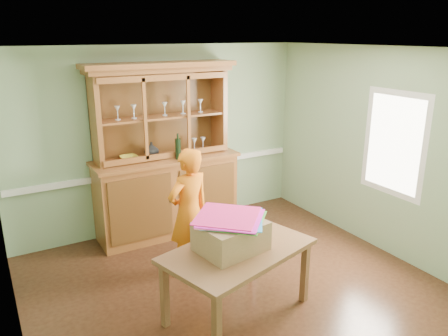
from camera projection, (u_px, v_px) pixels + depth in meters
floor at (230, 284)px, 5.18m from camera, size 4.50×4.50×0.00m
ceiling at (232, 48)px, 4.38m from camera, size 4.50×4.50×0.00m
wall_back at (162, 139)px, 6.44m from camera, size 4.50×0.00×4.50m
wall_left at (4, 217)px, 3.71m from camera, size 0.00×4.00×4.00m
wall_right at (375, 150)px, 5.85m from camera, size 0.00×4.00×4.00m
wall_front at (373, 252)px, 3.12m from camera, size 4.50×0.00×4.50m
chair_rail at (164, 169)px, 6.55m from camera, size 4.41×0.05×0.08m
framed_map at (0, 184)px, 3.91m from camera, size 0.03×0.60×0.46m
window_panel at (394, 144)px, 5.54m from camera, size 0.03×0.96×1.36m
china_hutch at (166, 176)px, 6.31m from camera, size 2.11×0.70×2.48m
dining_table at (238, 256)px, 4.46m from camera, size 1.69×1.27×0.75m
cardboard_box at (231, 236)px, 4.37m from camera, size 0.71×0.61×0.30m
kite_stack at (231, 218)px, 4.37m from camera, size 0.84×0.84×0.04m
person at (189, 213)px, 5.22m from camera, size 0.65×0.50×1.59m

